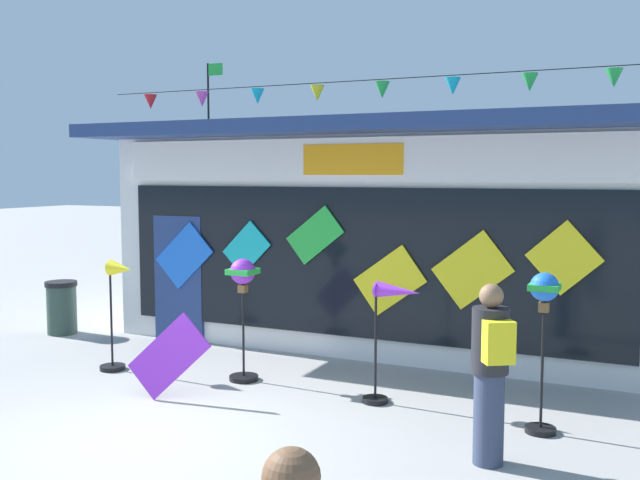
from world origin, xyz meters
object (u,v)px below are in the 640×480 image
at_px(wind_spinner_left, 243,290).
at_px(wind_spinner_center_right, 544,312).
at_px(wind_spinner_center_left, 392,316).
at_px(person_mid_plaza, 490,370).
at_px(kite_shop_building, 403,229).
at_px(display_kite_on_ground, 169,356).
at_px(wind_spinner_far_left, 118,298).
at_px(trash_bin, 62,307).

distance_m(wind_spinner_left, wind_spinner_center_right, 3.78).
bearing_deg(wind_spinner_center_left, person_mid_plaza, -42.03).
relative_size(kite_shop_building, person_mid_plaza, 5.20).
relative_size(wind_spinner_center_left, person_mid_plaza, 0.85).
bearing_deg(wind_spinner_center_right, wind_spinner_left, 174.78).
bearing_deg(display_kite_on_ground, wind_spinner_far_left, 152.19).
bearing_deg(wind_spinner_center_right, display_kite_on_ground, -170.39).
relative_size(wind_spinner_left, wind_spinner_center_left, 1.11).
distance_m(kite_shop_building, wind_spinner_center_left, 4.10).
height_order(wind_spinner_far_left, wind_spinner_left, wind_spinner_left).
relative_size(wind_spinner_far_left, wind_spinner_center_right, 0.90).
bearing_deg(person_mid_plaza, kite_shop_building, -96.09).
bearing_deg(wind_spinner_left, wind_spinner_center_right, -5.22).
bearing_deg(person_mid_plaza, wind_spinner_center_right, -139.29).
xyz_separation_m(person_mid_plaza, display_kite_on_ground, (-3.84, 0.34, -0.37)).
bearing_deg(display_kite_on_ground, wind_spinner_center_right, 9.61).
relative_size(trash_bin, display_kite_on_ground, 0.92).
bearing_deg(wind_spinner_center_right, person_mid_plaza, -106.75).
distance_m(kite_shop_building, person_mid_plaza, 5.78).
bearing_deg(wind_spinner_center_left, display_kite_on_ground, -159.75).
relative_size(kite_shop_building, display_kite_on_ground, 9.08).
distance_m(kite_shop_building, wind_spinner_left, 3.88).
bearing_deg(wind_spinner_far_left, wind_spinner_center_right, -0.18).
bearing_deg(person_mid_plaza, wind_spinner_center_left, -74.57).
bearing_deg(wind_spinner_center_left, wind_spinner_center_right, -6.79).
relative_size(wind_spinner_left, person_mid_plaza, 0.94).
bearing_deg(wind_spinner_center_left, wind_spinner_left, 176.07).
xyz_separation_m(wind_spinner_center_right, trash_bin, (-7.93, 1.42, -0.82)).
bearing_deg(trash_bin, kite_shop_building, 27.67).
distance_m(person_mid_plaza, trash_bin, 8.01).
height_order(wind_spinner_left, display_kite_on_ground, wind_spinner_left).
bearing_deg(wind_spinner_center_left, wind_spinner_far_left, -177.23).
bearing_deg(trash_bin, wind_spinner_center_right, -10.12).
height_order(wind_spinner_left, wind_spinner_center_left, wind_spinner_left).
xyz_separation_m(wind_spinner_left, trash_bin, (-4.16, 1.07, -0.73)).
height_order(kite_shop_building, trash_bin, kite_shop_building).
height_order(kite_shop_building, display_kite_on_ground, kite_shop_building).
bearing_deg(kite_shop_building, trash_bin, -152.33).
relative_size(wind_spinner_center_right, person_mid_plaza, 0.99).
relative_size(wind_spinner_far_left, person_mid_plaza, 0.90).
relative_size(kite_shop_building, wind_spinner_left, 5.51).
distance_m(kite_shop_building, wind_spinner_far_left, 4.91).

